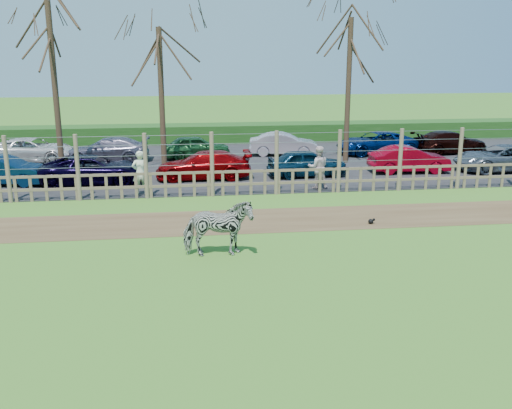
{
  "coord_description": "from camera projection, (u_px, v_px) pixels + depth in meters",
  "views": [
    {
      "loc": [
        -1.03,
        -13.49,
        5.45
      ],
      "look_at": [
        1.0,
        2.5,
        1.1
      ],
      "focal_mm": 40.0,
      "sensor_mm": 36.0,
      "label": 1
    }
  ],
  "objects": [
    {
      "name": "ground",
      "position": [
        229.0,
        273.0,
        14.46
      ],
      "size": [
        120.0,
        120.0,
        0.0
      ],
      "primitive_type": "plane",
      "color": "#669E2E",
      "rests_on": "ground"
    },
    {
      "name": "dirt_strip",
      "position": [
        218.0,
        222.0,
        18.77
      ],
      "size": [
        34.0,
        2.8,
        0.01
      ],
      "primitive_type": "cube",
      "color": "brown",
      "rests_on": "ground"
    },
    {
      "name": "asphalt",
      "position": [
        206.0,
        164.0,
        28.35
      ],
      "size": [
        44.0,
        13.0,
        0.04
      ],
      "primitive_type": "cube",
      "color": "#232326",
      "rests_on": "ground"
    },
    {
      "name": "hedge",
      "position": [
        201.0,
        134.0,
        34.91
      ],
      "size": [
        46.0,
        2.0,
        1.1
      ],
      "primitive_type": "cube",
      "color": "#1E4716",
      "rests_on": "ground"
    },
    {
      "name": "fence",
      "position": [
        212.0,
        176.0,
        21.92
      ],
      "size": [
        30.16,
        0.16,
        2.5
      ],
      "color": "brown",
      "rests_on": "ground"
    },
    {
      "name": "tree_left",
      "position": [
        51.0,
        47.0,
        24.18
      ],
      "size": [
        4.8,
        4.8,
        7.88
      ],
      "color": "#3D2B1E",
      "rests_on": "ground"
    },
    {
      "name": "tree_mid",
      "position": [
        160.0,
        64.0,
        25.88
      ],
      "size": [
        4.8,
        4.8,
        6.83
      ],
      "color": "#3D2B1E",
      "rests_on": "ground"
    },
    {
      "name": "tree_right",
      "position": [
        350.0,
        55.0,
        27.36
      ],
      "size": [
        4.8,
        4.8,
        7.35
      ],
      "color": "#3D2B1E",
      "rests_on": "ground"
    },
    {
      "name": "zebra",
      "position": [
        218.0,
        228.0,
        15.46
      ],
      "size": [
        1.89,
        0.87,
        1.59
      ],
      "primitive_type": "imported",
      "rotation": [
        0.0,
        0.0,
        1.58
      ],
      "color": "gray",
      "rests_on": "ground"
    },
    {
      "name": "visitor_a",
      "position": [
        140.0,
        173.0,
        22.01
      ],
      "size": [
        0.69,
        0.52,
        1.72
      ],
      "primitive_type": "imported",
      "rotation": [
        0.0,
        0.0,
        3.33
      ],
      "color": "beige",
      "rests_on": "asphalt"
    },
    {
      "name": "visitor_b",
      "position": [
        318.0,
        167.0,
        23.04
      ],
      "size": [
        0.9,
        0.74,
        1.72
      ],
      "primitive_type": "imported",
      "rotation": [
        0.0,
        0.0,
        3.04
      ],
      "color": "beige",
      "rests_on": "asphalt"
    },
    {
      "name": "crow",
      "position": [
        371.0,
        221.0,
        18.54
      ],
      "size": [
        0.23,
        0.17,
        0.19
      ],
      "color": "black",
      "rests_on": "ground"
    },
    {
      "name": "car_1",
      "position": [
        4.0,
        171.0,
        23.7
      ],
      "size": [
        3.78,
        1.76,
        1.2
      ],
      "primitive_type": "imported",
      "rotation": [
        0.0,
        0.0,
        1.43
      ],
      "color": "#092341",
      "rests_on": "asphalt"
    },
    {
      "name": "car_2",
      "position": [
        93.0,
        170.0,
        23.86
      ],
      "size": [
        4.38,
        2.12,
        1.2
      ],
      "primitive_type": "imported",
      "rotation": [
        0.0,
        0.0,
        1.6
      ],
      "color": "black",
      "rests_on": "asphalt"
    },
    {
      "name": "car_3",
      "position": [
        204.0,
        165.0,
        24.83
      ],
      "size": [
        4.16,
        1.76,
        1.2
      ],
      "primitive_type": "imported",
      "rotation": [
        0.0,
        0.0,
        4.69
      ],
      "color": "#810205",
      "rests_on": "asphalt"
    },
    {
      "name": "car_4",
      "position": [
        307.0,
        163.0,
        25.32
      ],
      "size": [
        3.6,
        1.61,
        1.2
      ],
      "primitive_type": "imported",
      "rotation": [
        0.0,
        0.0,
        1.63
      ],
      "color": "#0C253B",
      "rests_on": "asphalt"
    },
    {
      "name": "car_5",
      "position": [
        409.0,
        159.0,
        26.13
      ],
      "size": [
        3.68,
        1.39,
        1.2
      ],
      "primitive_type": "imported",
      "rotation": [
        0.0,
        0.0,
        1.54
      ],
      "color": "maroon",
      "rests_on": "asphalt"
    },
    {
      "name": "car_6",
      "position": [
        501.0,
        158.0,
        26.48
      ],
      "size": [
        4.34,
        2.03,
        1.2
      ],
      "primitive_type": "imported",
      "rotation": [
        0.0,
        0.0,
        4.72
      ],
      "color": "#4E5562",
      "rests_on": "asphalt"
    },
    {
      "name": "car_8",
      "position": [
        32.0,
        150.0,
        28.6
      ],
      "size": [
        4.45,
        2.3,
        1.2
      ],
      "primitive_type": "imported",
      "rotation": [
        0.0,
        0.0,
        1.5
      ],
      "color": "silver",
      "rests_on": "asphalt"
    },
    {
      "name": "car_9",
      "position": [
        108.0,
        150.0,
        28.73
      ],
      "size": [
        4.2,
        1.86,
        1.2
      ],
      "primitive_type": "imported",
      "rotation": [
        0.0,
        0.0,
        4.67
      ],
      "color": "slate",
      "rests_on": "asphalt"
    },
    {
      "name": "car_10",
      "position": [
        196.0,
        147.0,
        29.54
      ],
      "size": [
        3.67,
        1.85,
        1.2
      ],
      "primitive_type": "imported",
      "rotation": [
        0.0,
        0.0,
        1.7
      ],
      "color": "#1E5126",
      "rests_on": "asphalt"
    },
    {
      "name": "car_11",
      "position": [
        284.0,
        144.0,
        30.45
      ],
      "size": [
        3.78,
        1.75,
        1.2
      ],
      "primitive_type": "imported",
      "rotation": [
        0.0,
        0.0,
        1.44
      ],
      "color": "#C2AEB9",
      "rests_on": "asphalt"
    },
    {
      "name": "car_12",
      "position": [
        376.0,
        143.0,
        30.83
      ],
      "size": [
        4.49,
        2.39,
        1.2
      ],
      "primitive_type": "imported",
      "rotation": [
        0.0,
        0.0,
        4.81
      ],
      "color": "#031953",
      "rests_on": "asphalt"
    },
    {
      "name": "car_13",
      "position": [
        450.0,
        142.0,
        31.07
      ],
      "size": [
        4.32,
        2.2,
        1.2
      ],
      "primitive_type": "imported",
      "rotation": [
        0.0,
        0.0,
        1.7
      ],
      "color": "black",
      "rests_on": "asphalt"
    }
  ]
}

